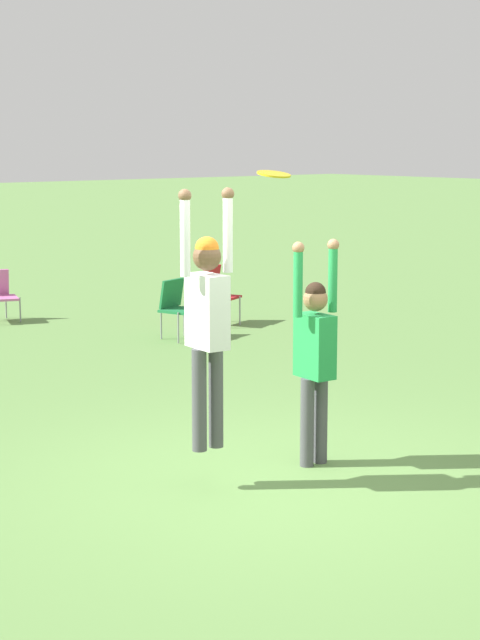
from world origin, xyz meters
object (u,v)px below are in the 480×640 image
(person_jumping, at_px, (207,313))
(camping_chair_1, at_px, (216,290))
(camping_chair_4, at_px, (177,304))
(person_defending, at_px, (315,349))
(frisbee, at_px, (274,174))

(person_jumping, bearing_deg, camping_chair_1, -33.12)
(person_jumping, bearing_deg, camping_chair_4, -28.43)
(person_defending, xyz_separation_m, camping_chair_4, (2.69, 5.64, -0.53))
(camping_chair_1, bearing_deg, camping_chair_4, 3.22)
(person_defending, bearing_deg, camping_chair_1, 154.05)
(camping_chair_4, bearing_deg, person_jumping, 38.21)
(person_jumping, relative_size, person_defending, 1.07)
(person_defending, bearing_deg, camping_chair_4, 160.45)
(person_defending, xyz_separation_m, camping_chair_1, (3.89, 6.25, -0.51))
(frisbee, bearing_deg, person_jumping, 162.51)
(frisbee, bearing_deg, camping_chair_4, 60.45)
(person_jumping, distance_m, camping_chair_1, 7.96)
(person_defending, height_order, camping_chair_4, person_defending)
(person_defending, distance_m, camping_chair_4, 6.27)
(person_jumping, height_order, person_defending, person_jumping)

